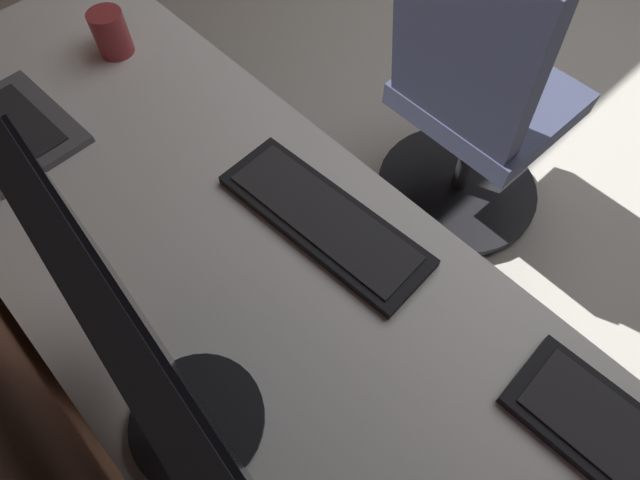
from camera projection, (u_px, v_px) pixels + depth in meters
The scene contains 7 objects.
floor_plane at pixel (603, 78), 2.24m from camera, with size 5.64×5.64×0.00m, color #B2ADA3.
desk at pixel (299, 342), 0.92m from camera, with size 2.26×0.66×0.73m.
drawer_pedestal at pixel (202, 298), 1.31m from camera, with size 0.40×0.51×0.69m.
monitor_primary at pixel (152, 362), 0.56m from camera, with size 0.49×0.20×0.46m.
keyboard_main at pixel (324, 219), 0.96m from camera, with size 0.43×0.17×0.02m.
coffee_mug at pixel (110, 32), 1.18m from camera, with size 0.12×0.08×0.10m.
office_chair at pixel (472, 111), 1.50m from camera, with size 0.56×0.56×0.97m.
Camera 1 is at (-0.46, 2.09, 1.54)m, focal length 29.57 mm.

